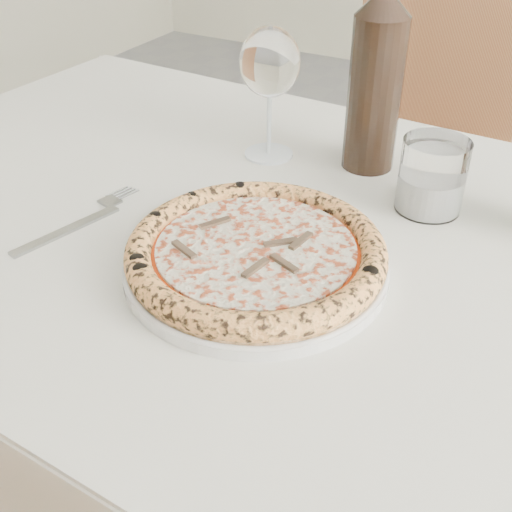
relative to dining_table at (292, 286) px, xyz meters
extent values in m
cube|color=olive|center=(0.00, 0.00, 0.06)|extent=(1.40, 0.84, 0.04)
cube|color=silver|center=(0.00, 0.00, 0.09)|extent=(1.46, 0.91, 0.01)
cube|color=silver|center=(0.00, 0.42, -0.03)|extent=(1.42, 0.01, 0.22)
cylinder|color=olive|center=(-0.62, 0.33, -0.31)|extent=(0.06, 0.06, 0.71)
cube|color=olive|center=(-0.05, 0.71, -0.22)|extent=(0.40, 0.40, 0.04)
cube|color=olive|center=(-0.05, 0.89, 0.03)|extent=(0.40, 0.04, 0.46)
cylinder|color=olive|center=(0.11, 0.88, -0.45)|extent=(0.04, 0.04, 0.43)
cylinder|color=olive|center=(0.11, 0.54, -0.45)|extent=(0.04, 0.04, 0.43)
cylinder|color=olive|center=(-0.22, 0.88, -0.45)|extent=(0.04, 0.04, 0.43)
cylinder|color=olive|center=(-0.22, 0.54, -0.45)|extent=(0.04, 0.04, 0.43)
cylinder|color=white|center=(0.00, -0.10, 0.10)|extent=(0.31, 0.31, 0.01)
torus|color=white|center=(0.00, -0.10, 0.10)|extent=(0.31, 0.31, 0.01)
cylinder|color=#E7AD76|center=(0.00, -0.10, 0.11)|extent=(0.29, 0.29, 0.01)
torus|color=#E99B4F|center=(0.00, -0.10, 0.12)|extent=(0.30, 0.30, 0.03)
cylinder|color=#DF3200|center=(0.00, -0.10, 0.12)|extent=(0.25, 0.25, 0.00)
cylinder|color=beige|center=(0.00, -0.10, 0.12)|extent=(0.23, 0.23, 0.00)
cube|color=#51392B|center=(0.03, -0.10, 0.13)|extent=(0.04, 0.01, 0.00)
cube|color=#51392B|center=(0.02, -0.06, 0.13)|extent=(0.03, 0.04, 0.00)
cube|color=#51392B|center=(-0.03, -0.04, 0.13)|extent=(0.03, 0.04, 0.00)
cube|color=#51392B|center=(-0.03, -0.10, 0.13)|extent=(0.04, 0.01, 0.00)
cube|color=#51392B|center=(-0.03, -0.15, 0.13)|extent=(0.03, 0.04, 0.00)
cube|color=#51392B|center=(0.04, -0.16, 0.13)|extent=(0.03, 0.04, 0.00)
cube|color=gray|center=(-0.25, -0.15, 0.09)|extent=(0.05, 0.15, 0.00)
cube|color=gray|center=(-0.25, -0.05, 0.09)|extent=(0.03, 0.03, 0.00)
cylinder|color=gray|center=(-0.26, -0.02, 0.09)|extent=(0.00, 0.04, 0.00)
cylinder|color=gray|center=(-0.25, -0.02, 0.09)|extent=(0.00, 0.04, 0.00)
cylinder|color=gray|center=(-0.25, -0.02, 0.09)|extent=(0.00, 0.04, 0.00)
cylinder|color=gray|center=(-0.24, -0.02, 0.09)|extent=(0.00, 0.04, 0.00)
cylinder|color=white|center=(-0.13, 0.18, 0.09)|extent=(0.08, 0.08, 0.00)
cylinder|color=white|center=(-0.13, 0.18, 0.14)|extent=(0.01, 0.01, 0.10)
ellipsoid|color=white|center=(-0.13, 0.18, 0.24)|extent=(0.09, 0.09, 0.10)
cylinder|color=white|center=(0.13, 0.14, 0.14)|extent=(0.09, 0.09, 0.10)
cylinder|color=white|center=(0.13, 0.14, 0.12)|extent=(0.08, 0.08, 0.05)
cylinder|color=black|center=(0.01, 0.22, 0.20)|extent=(0.08, 0.08, 0.22)
cone|color=black|center=(0.01, 0.22, 0.33)|extent=(0.08, 0.08, 0.04)
camera|label=1|loc=(0.29, -0.63, 0.53)|focal=45.00mm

